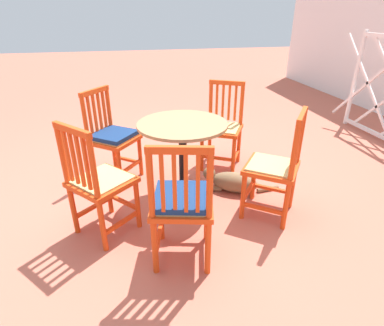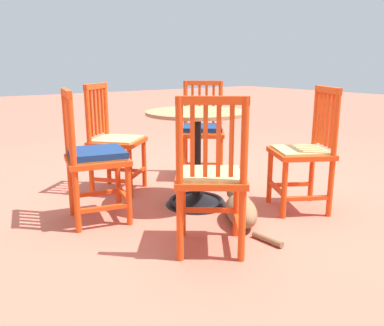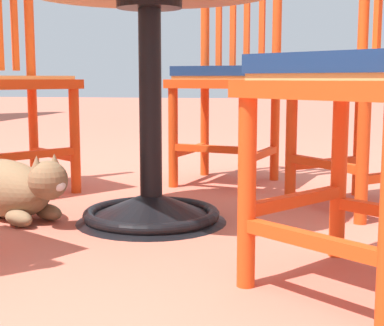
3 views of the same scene
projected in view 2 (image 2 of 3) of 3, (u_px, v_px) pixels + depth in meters
ground_plane at (195, 194)px, 3.41m from camera, size 24.00×24.00×0.00m
cafe_table at (196, 169)px, 3.09m from camera, size 0.76×0.76×0.73m
orange_chair_at_corner at (211, 179)px, 2.29m from camera, size 0.56×0.56×0.91m
orange_chair_by_planter at (304, 153)px, 2.96m from camera, size 0.55×0.55×0.91m
orange_chair_facing_out at (203, 131)px, 3.82m from camera, size 0.56×0.56×0.91m
orange_chair_near_fence at (114, 141)px, 3.40m from camera, size 0.56×0.56×0.91m
orange_chair_tucked_in at (94, 158)px, 2.74m from camera, size 0.48×0.48×0.91m
tabby_cat at (240, 209)px, 2.78m from camera, size 0.39×0.71×0.23m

